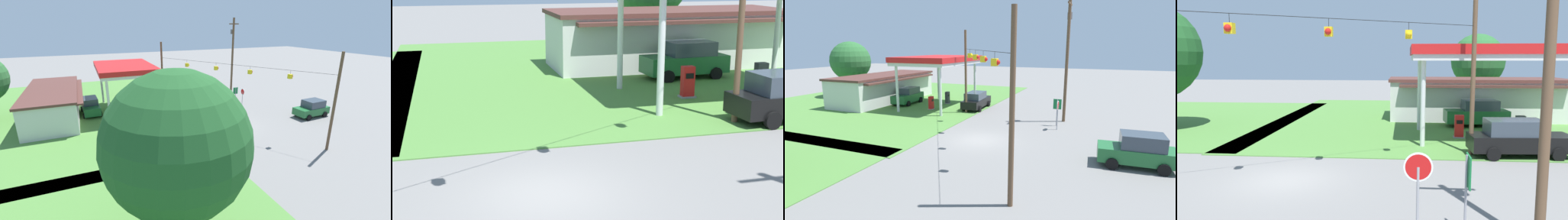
% 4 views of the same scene
% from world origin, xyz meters
% --- Properties ---
extents(ground_plane, '(160.00, 160.00, 0.00)m').
position_xyz_m(ground_plane, '(0.00, 0.00, 0.00)').
color(ground_plane, slate).
extents(grass_verge_station_corner, '(36.00, 28.00, 0.04)m').
position_xyz_m(grass_verge_station_corner, '(12.25, 17.71, 0.02)').
color(grass_verge_station_corner, '#4C7F38').
rests_on(grass_verge_station_corner, ground).
extents(gas_station_canopy, '(10.07, 6.64, 5.83)m').
position_xyz_m(gas_station_canopy, '(10.25, 9.29, 5.31)').
color(gas_station_canopy, silver).
rests_on(gas_station_canopy, ground).
extents(gas_station_store, '(14.59, 6.04, 3.45)m').
position_xyz_m(gas_station_store, '(10.89, 17.69, 1.74)').
color(gas_station_store, silver).
rests_on(gas_station_store, ground).
extents(fuel_pump_near, '(0.71, 0.56, 1.50)m').
position_xyz_m(fuel_pump_near, '(8.35, 9.29, 0.71)').
color(fuel_pump_near, gray).
rests_on(fuel_pump_near, ground).
extents(fuel_pump_far, '(0.71, 0.56, 1.50)m').
position_xyz_m(fuel_pump_far, '(12.15, 9.29, 0.71)').
color(fuel_pump_far, gray).
rests_on(fuel_pump_far, ground).
extents(car_at_pumps_front, '(5.26, 2.34, 1.93)m').
position_xyz_m(car_at_pumps_front, '(10.73, 4.84, 0.98)').
color(car_at_pumps_front, black).
rests_on(car_at_pumps_front, ground).
extents(car_at_pumps_rear, '(4.72, 2.34, 2.02)m').
position_xyz_m(car_at_pumps_rear, '(10.29, 13.74, 1.02)').
color(car_at_pumps_rear, '#1E602D').
rests_on(car_at_pumps_rear, ground).
extents(stop_sign_roadside, '(0.80, 0.08, 2.50)m').
position_xyz_m(stop_sign_roadside, '(5.25, -4.97, 1.81)').
color(stop_sign_roadside, '#99999E').
rests_on(stop_sign_roadside, ground).
extents(route_sign, '(0.10, 0.70, 2.40)m').
position_xyz_m(route_sign, '(6.60, -4.73, 1.71)').
color(route_sign, gray).
rests_on(route_sign, ground).
extents(utility_pole_main, '(2.20, 0.44, 11.40)m').
position_xyz_m(utility_pole_main, '(8.48, -5.11, 6.33)').
color(utility_pole_main, brown).
rests_on(utility_pole_main, ground).
extents(signal_span_gantry, '(17.00, 10.24, 8.57)m').
position_xyz_m(signal_span_gantry, '(-0.00, -0.01, 4.68)').
color(signal_span_gantry, brown).
rests_on(signal_span_gantry, ground).
extents(tree_behind_station, '(5.38, 5.38, 7.60)m').
position_xyz_m(tree_behind_station, '(12.22, 24.44, 4.90)').
color(tree_behind_station, '#4C3828').
rests_on(tree_behind_station, ground).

